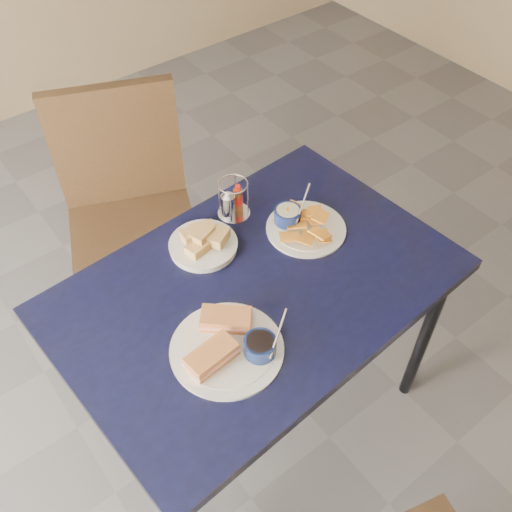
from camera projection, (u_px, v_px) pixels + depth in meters
ground at (202, 432)px, 2.20m from camera, size 6.00×6.00×0.00m
dining_table at (256, 297)px, 1.78m from camera, size 1.25×0.87×0.75m
chair_far at (119, 203)px, 2.22m from camera, size 0.62×0.62×1.02m
sandwich_plate at (229, 343)px, 1.55m from camera, size 0.32×0.32×0.12m
plantain_plate at (300, 223)px, 1.87m from camera, size 0.26×0.26×0.12m
bread_basket at (203, 242)px, 1.81m from camera, size 0.22×0.22×0.08m
condiment_caddy at (232, 202)px, 1.89m from camera, size 0.11×0.11×0.14m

